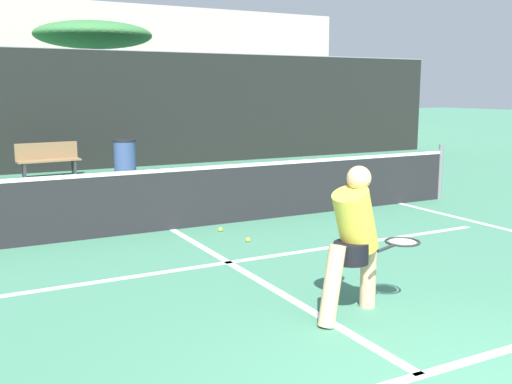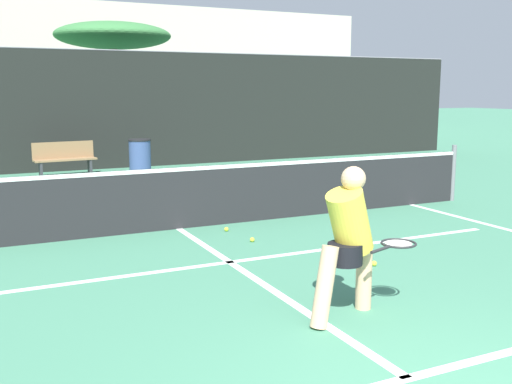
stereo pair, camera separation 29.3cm
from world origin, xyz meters
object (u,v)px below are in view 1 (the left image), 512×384
Objects in this scene: player_practicing at (355,237)px; trash_bin at (125,157)px; courtside_bench at (48,159)px; parked_car at (150,137)px.

trash_bin is at bearing 65.94° from player_practicing.
trash_bin is (1.79, -0.26, -0.02)m from courtside_bench.
trash_bin is 4.81m from parked_car.
courtside_bench is at bearing -133.34° from parked_car.
parked_car is at bearing 41.63° from courtside_bench.
trash_bin is at bearing -13.31° from courtside_bench.
player_practicing is 0.96× the size of courtside_bench.
courtside_bench is at bearing 75.74° from player_practicing.
parked_car is at bearing 64.56° from trash_bin.
player_practicing is at bearing -89.26° from courtside_bench.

